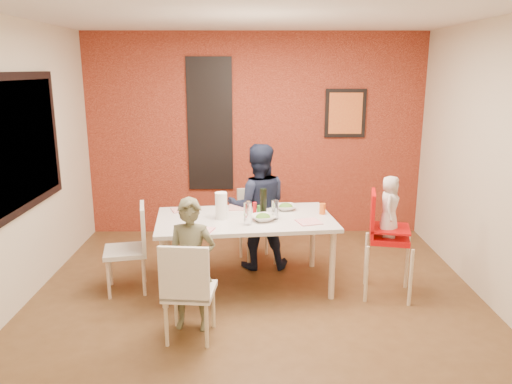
{
  "coord_description": "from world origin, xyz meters",
  "views": [
    {
      "loc": [
        -0.03,
        -4.45,
        2.23
      ],
      "look_at": [
        0.0,
        0.3,
        1.05
      ],
      "focal_mm": 35.0,
      "sensor_mm": 36.0,
      "label": 1
    }
  ],
  "objects_px": {
    "chair_left": "(133,243)",
    "wine_bottle": "(263,201)",
    "dining_table": "(245,224)",
    "high_chair": "(384,234)",
    "paper_towel_roll": "(221,206)",
    "chair_far": "(256,221)",
    "chair_near": "(188,287)",
    "toddler": "(389,206)",
    "child_far": "(258,207)",
    "child_near": "(191,265)"
  },
  "relations": [
    {
      "from": "chair_left",
      "to": "wine_bottle",
      "type": "relative_size",
      "value": 3.32
    },
    {
      "from": "dining_table",
      "to": "high_chair",
      "type": "bearing_deg",
      "value": -9.15
    },
    {
      "from": "wine_bottle",
      "to": "paper_towel_roll",
      "type": "relative_size",
      "value": 0.99
    },
    {
      "from": "chair_far",
      "to": "chair_left",
      "type": "height_order",
      "value": "chair_left"
    },
    {
      "from": "chair_near",
      "to": "toddler",
      "type": "relative_size",
      "value": 1.46
    },
    {
      "from": "dining_table",
      "to": "child_far",
      "type": "xyz_separation_m",
      "value": [
        0.14,
        0.53,
        0.04
      ]
    },
    {
      "from": "child_near",
      "to": "dining_table",
      "type": "bearing_deg",
      "value": 68.48
    },
    {
      "from": "high_chair",
      "to": "wine_bottle",
      "type": "bearing_deg",
      "value": 85.55
    },
    {
      "from": "chair_near",
      "to": "paper_towel_roll",
      "type": "distance_m",
      "value": 1.17
    },
    {
      "from": "chair_far",
      "to": "chair_left",
      "type": "distance_m",
      "value": 1.52
    },
    {
      "from": "dining_table",
      "to": "child_far",
      "type": "relative_size",
      "value": 1.32
    },
    {
      "from": "chair_near",
      "to": "child_near",
      "type": "relative_size",
      "value": 0.75
    },
    {
      "from": "child_far",
      "to": "paper_towel_roll",
      "type": "height_order",
      "value": "child_far"
    },
    {
      "from": "chair_left",
      "to": "toddler",
      "type": "xyz_separation_m",
      "value": [
        2.55,
        -0.14,
        0.43
      ]
    },
    {
      "from": "child_near",
      "to": "wine_bottle",
      "type": "relative_size",
      "value": 4.35
    },
    {
      "from": "dining_table",
      "to": "wine_bottle",
      "type": "xyz_separation_m",
      "value": [
        0.19,
        0.13,
        0.2
      ]
    },
    {
      "from": "dining_table",
      "to": "toddler",
      "type": "xyz_separation_m",
      "value": [
        1.41,
        -0.23,
        0.25
      ]
    },
    {
      "from": "chair_left",
      "to": "dining_table",
      "type": "bearing_deg",
      "value": 82.56
    },
    {
      "from": "toddler",
      "to": "wine_bottle",
      "type": "distance_m",
      "value": 1.27
    },
    {
      "from": "high_chair",
      "to": "child_near",
      "type": "distance_m",
      "value": 1.94
    },
    {
      "from": "high_chair",
      "to": "dining_table",
      "type": "bearing_deg",
      "value": 92.98
    },
    {
      "from": "chair_near",
      "to": "child_near",
      "type": "xyz_separation_m",
      "value": [
        0.01,
        0.24,
        0.1
      ]
    },
    {
      "from": "dining_table",
      "to": "high_chair",
      "type": "distance_m",
      "value": 1.4
    },
    {
      "from": "chair_near",
      "to": "dining_table",
      "type": "bearing_deg",
      "value": -107.3
    },
    {
      "from": "dining_table",
      "to": "child_near",
      "type": "distance_m",
      "value": 0.99
    },
    {
      "from": "child_far",
      "to": "paper_towel_roll",
      "type": "bearing_deg",
      "value": 52.94
    },
    {
      "from": "chair_near",
      "to": "paper_towel_roll",
      "type": "xyz_separation_m",
      "value": [
        0.22,
        1.08,
        0.39
      ]
    },
    {
      "from": "dining_table",
      "to": "child_near",
      "type": "bearing_deg",
      "value": -117.25
    },
    {
      "from": "chair_near",
      "to": "child_far",
      "type": "xyz_separation_m",
      "value": [
        0.6,
        1.64,
        0.22
      ]
    },
    {
      "from": "dining_table",
      "to": "chair_far",
      "type": "bearing_deg",
      "value": 81.37
    },
    {
      "from": "child_far",
      "to": "child_near",
      "type": "bearing_deg",
      "value": 64.18
    },
    {
      "from": "child_near",
      "to": "toddler",
      "type": "bearing_deg",
      "value": 24.83
    },
    {
      "from": "dining_table",
      "to": "chair_near",
      "type": "xyz_separation_m",
      "value": [
        -0.46,
        -1.11,
        -0.19
      ]
    },
    {
      "from": "child_near",
      "to": "toddler",
      "type": "distance_m",
      "value": 2.0
    },
    {
      "from": "chair_left",
      "to": "toddler",
      "type": "height_order",
      "value": "toddler"
    },
    {
      "from": "dining_table",
      "to": "child_far",
      "type": "distance_m",
      "value": 0.54
    },
    {
      "from": "chair_near",
      "to": "high_chair",
      "type": "distance_m",
      "value": 2.05
    },
    {
      "from": "child_near",
      "to": "wine_bottle",
      "type": "bearing_deg",
      "value": 63.37
    },
    {
      "from": "chair_near",
      "to": "paper_towel_roll",
      "type": "relative_size",
      "value": 3.22
    },
    {
      "from": "chair_left",
      "to": "chair_far",
      "type": "bearing_deg",
      "value": 112.01
    },
    {
      "from": "high_chair",
      "to": "wine_bottle",
      "type": "distance_m",
      "value": 1.27
    },
    {
      "from": "paper_towel_roll",
      "to": "chair_left",
      "type": "bearing_deg",
      "value": -176.16
    },
    {
      "from": "high_chair",
      "to": "child_near",
      "type": "relative_size",
      "value": 0.9
    },
    {
      "from": "dining_table",
      "to": "chair_far",
      "type": "relative_size",
      "value": 2.21
    },
    {
      "from": "dining_table",
      "to": "chair_near",
      "type": "bearing_deg",
      "value": -112.35
    },
    {
      "from": "toddler",
      "to": "wine_bottle",
      "type": "bearing_deg",
      "value": 94.1
    },
    {
      "from": "toddler",
      "to": "dining_table",
      "type": "bearing_deg",
      "value": 101.38
    },
    {
      "from": "chair_near",
      "to": "high_chair",
      "type": "height_order",
      "value": "high_chair"
    },
    {
      "from": "toddler",
      "to": "wine_bottle",
      "type": "xyz_separation_m",
      "value": [
        -1.22,
        0.37,
        -0.05
      ]
    },
    {
      "from": "dining_table",
      "to": "child_near",
      "type": "xyz_separation_m",
      "value": [
        -0.45,
        -0.88,
        -0.09
      ]
    }
  ]
}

